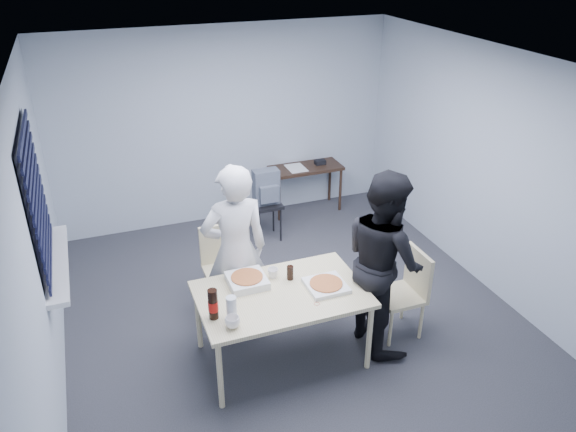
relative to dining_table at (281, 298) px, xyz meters
name	(u,v)px	position (x,y,z in m)	size (l,w,h in m)	color
room	(41,209)	(-1.87, 0.95, 0.77)	(5.00, 5.00, 5.00)	#2B2B2F
dining_table	(281,298)	(0.00, 0.00, 0.00)	(1.49, 0.95, 0.73)	beige
chair_far	(223,261)	(-0.28, 1.05, -0.16)	(0.42, 0.42, 0.89)	beige
chair_right	(407,287)	(1.28, -0.05, -0.16)	(0.42, 0.42, 0.89)	beige
person_white	(235,252)	(-0.26, 0.58, 0.22)	(0.65, 0.42, 1.77)	silver
person_black	(384,260)	(0.98, -0.06, 0.22)	(0.86, 0.47, 1.77)	black
side_table	(306,172)	(1.39, 2.83, -0.08)	(1.00, 0.44, 0.67)	#372216
stool	(266,211)	(0.60, 2.23, -0.27)	(0.36, 0.36, 0.50)	black
backpack	(266,188)	(0.60, 2.22, 0.06)	(0.32, 0.24, 0.45)	slate
pizza_box_a	(247,280)	(-0.24, 0.24, 0.10)	(0.34, 0.34, 0.08)	white
pizza_box_b	(326,285)	(0.41, -0.06, 0.08)	(0.35, 0.35, 0.05)	white
mug_a	(232,322)	(-0.53, -0.32, 0.11)	(0.12, 0.12, 0.10)	white
mug_b	(273,273)	(0.01, 0.26, 0.11)	(0.10, 0.10, 0.09)	white
cola_glass	(290,273)	(0.15, 0.18, 0.13)	(0.06, 0.06, 0.14)	black
soda_bottle	(213,305)	(-0.65, -0.14, 0.19)	(0.09, 0.09, 0.27)	black
plastic_cups	(232,308)	(-0.51, -0.20, 0.16)	(0.09, 0.09, 0.21)	silver
rubber_band	(317,304)	(0.23, -0.27, 0.06)	(0.05, 0.05, 0.00)	red
papers	(296,168)	(1.24, 2.82, 0.00)	(0.24, 0.33, 0.01)	white
black_box	(320,162)	(1.61, 2.84, 0.03)	(0.14, 0.10, 0.06)	black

